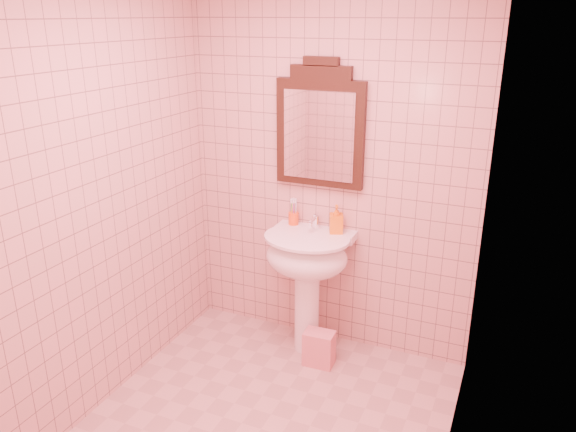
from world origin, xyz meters
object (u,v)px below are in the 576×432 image
at_px(pedestal_sink, 307,264).
at_px(soap_dispenser, 336,219).
at_px(mirror, 320,128).
at_px(toothbrush_cup, 294,218).
at_px(towel, 319,348).

xyz_separation_m(pedestal_sink, soap_dispenser, (0.15, 0.14, 0.30)).
height_order(mirror, toothbrush_cup, mirror).
xyz_separation_m(soap_dispenser, towel, (-0.00, -0.28, -0.84)).
relative_size(soap_dispenser, towel, 0.79).
bearing_deg(mirror, toothbrush_cup, -168.89).
relative_size(toothbrush_cup, towel, 0.67).
xyz_separation_m(pedestal_sink, mirror, (-0.00, 0.20, 0.89)).
height_order(soap_dispenser, towel, soap_dispenser).
distance_m(pedestal_sink, toothbrush_cup, 0.34).
distance_m(pedestal_sink, soap_dispenser, 0.36).
bearing_deg(mirror, soap_dispenser, -22.56).
distance_m(mirror, toothbrush_cup, 0.66).
distance_m(toothbrush_cup, soap_dispenser, 0.33).
xyz_separation_m(mirror, toothbrush_cup, (-0.17, -0.03, -0.64)).
bearing_deg(pedestal_sink, toothbrush_cup, 135.46).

